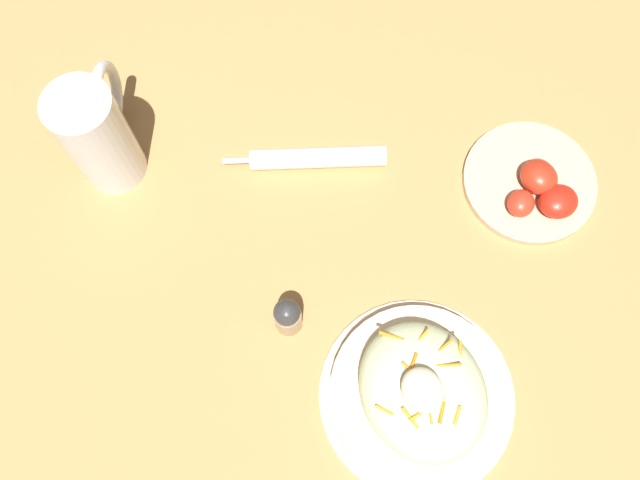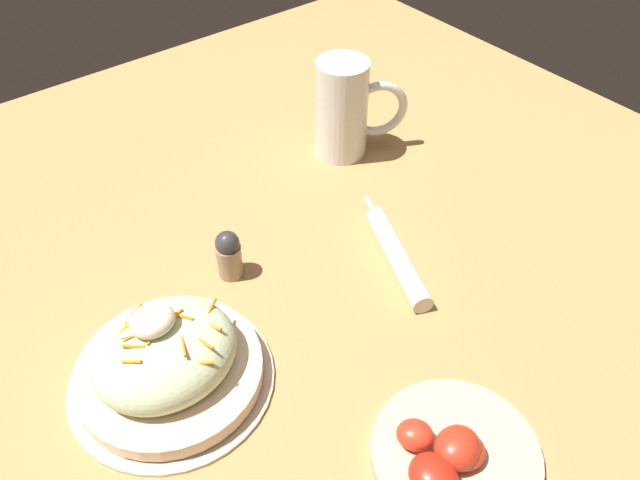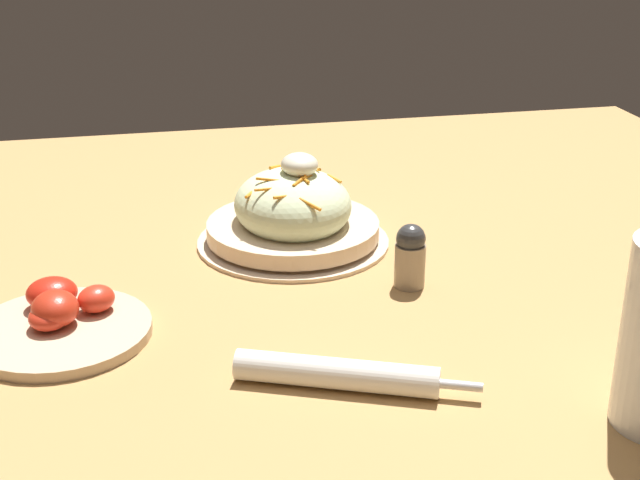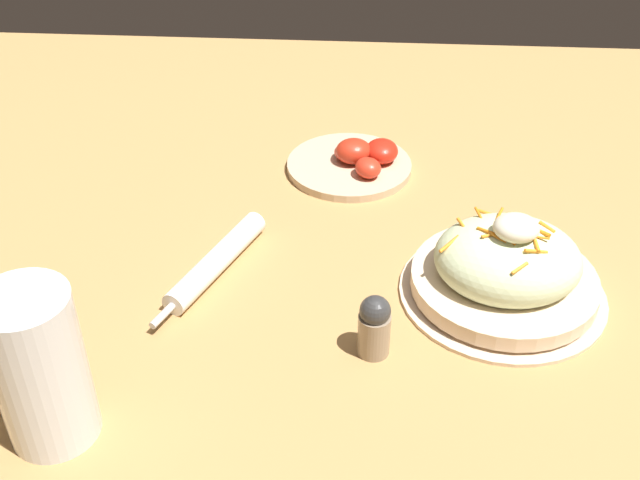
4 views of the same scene
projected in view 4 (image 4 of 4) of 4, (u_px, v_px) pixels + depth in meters
ground_plane at (329, 284)px, 0.89m from camera, size 1.43×1.43×0.00m
salad_plate at (506, 270)px, 0.86m from camera, size 0.23×0.23×0.11m
beer_mug at (38, 374)px, 0.68m from camera, size 0.14×0.09×0.16m
napkin_roll at (216, 262)px, 0.90m from camera, size 0.10×0.20×0.03m
tomato_plate at (355, 161)px, 1.09m from camera, size 0.17×0.17×0.04m
salt_shaker at (374, 326)px, 0.78m from camera, size 0.03×0.03×0.07m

